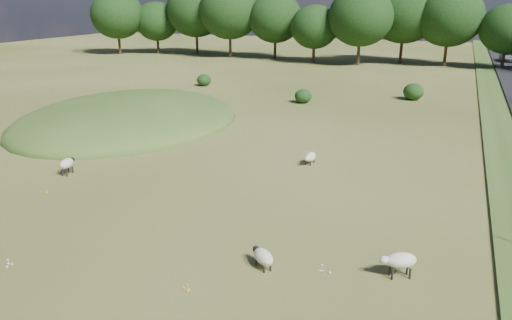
% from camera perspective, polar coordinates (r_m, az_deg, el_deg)
% --- Properties ---
extents(ground, '(160.00, 160.00, 0.00)m').
position_cam_1_polar(ground, '(42.25, 5.68, 5.28)').
color(ground, '#3C4F18').
rests_on(ground, ground).
extents(mound, '(16.00, 20.00, 4.00)m').
position_cam_1_polar(mound, '(40.47, -14.30, 4.24)').
color(mound, '#33561E').
rests_on(mound, ground).
extents(treeline, '(96.28, 14.66, 11.70)m').
position_cam_1_polar(treeline, '(76.10, 13.01, 15.60)').
color(treeline, black).
rests_on(treeline, ground).
extents(shrubs, '(23.87, 7.11, 1.57)m').
position_cam_1_polar(shrubs, '(49.83, 7.93, 7.99)').
color(shrubs, black).
rests_on(shrubs, ground).
extents(sheep_0, '(0.74, 1.30, 0.91)m').
position_cam_1_polar(sheep_0, '(29.25, -20.78, -0.37)').
color(sheep_0, beige).
rests_on(sheep_0, ground).
extents(sheep_1, '(0.64, 1.26, 0.71)m').
position_cam_1_polar(sheep_1, '(29.24, 6.21, 0.35)').
color(sheep_1, beige).
rests_on(sheep_1, ground).
extents(sheep_2, '(1.35, 1.00, 0.95)m').
position_cam_1_polar(sheep_2, '(18.25, 16.12, -10.97)').
color(sheep_2, beige).
rests_on(sheep_2, ground).
extents(sheep_3, '(1.20, 1.09, 0.72)m').
position_cam_1_polar(sheep_3, '(18.24, 0.80, -10.96)').
color(sheep_3, beige).
rests_on(sheep_3, ground).
extents(car_3, '(2.25, 4.88, 1.36)m').
position_cam_1_polar(car_3, '(84.42, 26.89, 10.50)').
color(car_3, '#A0A1A7').
rests_on(car_3, road).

